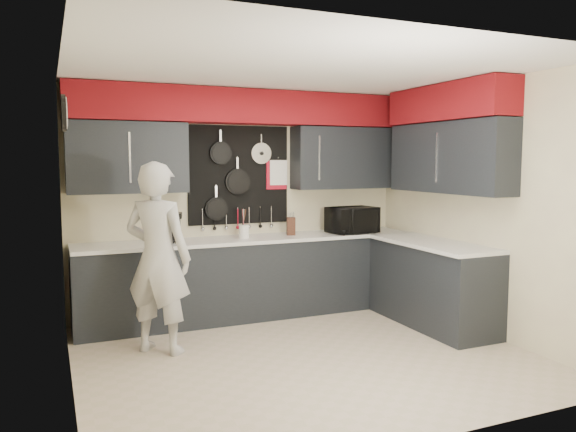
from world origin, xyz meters
name	(u,v)px	position (x,y,z in m)	size (l,w,h in m)	color
ground	(304,356)	(0.00, 0.00, 0.00)	(4.00, 4.00, 0.00)	#C2AE97
back_wall_assembly	(247,142)	(0.01, 1.60, 2.01)	(4.00, 0.36, 2.60)	beige
right_wall_assembly	(453,147)	(1.85, 0.26, 1.94)	(0.36, 3.50, 2.60)	beige
left_wall_assembly	(67,221)	(-1.99, 0.02, 1.33)	(0.05, 3.50, 2.60)	beige
base_cabinets	(302,279)	(0.49, 1.13, 0.46)	(3.95, 2.20, 0.92)	black
microwave	(352,220)	(1.26, 1.34, 1.08)	(0.57, 0.38, 0.31)	black
knife_block	(291,226)	(0.50, 1.46, 1.03)	(0.10, 0.10, 0.21)	black
utensil_crock	(244,231)	(-0.10, 1.43, 1.00)	(0.12, 0.12, 0.15)	white
coffee_maker	(173,227)	(-0.89, 1.44, 1.08)	(0.22, 0.25, 0.32)	black
person	(158,258)	(-1.21, 0.64, 0.89)	(0.65, 0.43, 1.79)	#B7B7B4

